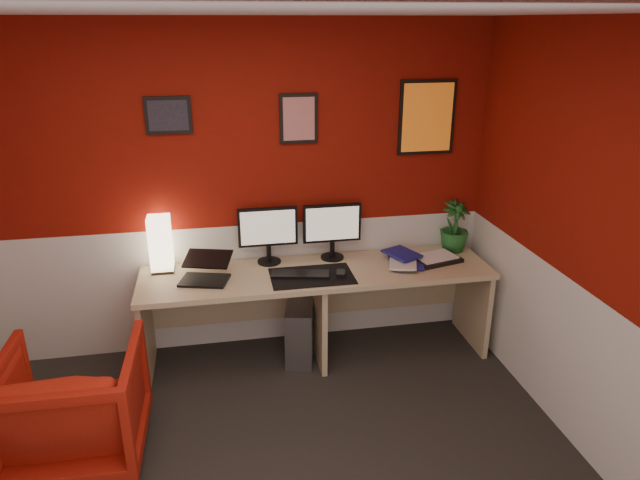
{
  "coord_description": "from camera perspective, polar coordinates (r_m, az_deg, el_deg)",
  "views": [
    {
      "loc": [
        -0.09,
        -2.43,
        2.47
      ],
      "look_at": [
        0.6,
        1.21,
        1.05
      ],
      "focal_mm": 32.24,
      "sensor_mm": 36.0,
      "label": 1
    }
  ],
  "objects": [
    {
      "name": "zen_tray",
      "position": [
        4.52,
        11.39,
        -1.85
      ],
      "size": [
        0.4,
        0.33,
        0.03
      ],
      "primitive_type": "cube",
      "rotation": [
        0.0,
        0.0,
        0.26
      ],
      "color": "black",
      "rests_on": "desk"
    },
    {
      "name": "art_right",
      "position": [
        4.52,
        10.56,
        11.87
      ],
      "size": [
        0.44,
        0.02,
        0.56
      ],
      "primitive_type": "cube",
      "color": "orange",
      "rests_on": "wall_back"
    },
    {
      "name": "wainscot_right",
      "position": [
        3.76,
        25.83,
        -12.99
      ],
      "size": [
        0.01,
        3.5,
        1.0
      ],
      "primitive_type": "cube",
      "color": "silver",
      "rests_on": "ground"
    },
    {
      "name": "keyboard",
      "position": [
        4.18,
        -1.99,
        -3.39
      ],
      "size": [
        0.44,
        0.22,
        0.02
      ],
      "primitive_type": "cube",
      "rotation": [
        0.0,
        0.0,
        -0.21
      ],
      "color": "black",
      "rests_on": "desk_mat"
    },
    {
      "name": "laptop",
      "position": [
        4.13,
        -11.49,
        -2.68
      ],
      "size": [
        0.38,
        0.31,
        0.22
      ],
      "primitive_type": "cube",
      "rotation": [
        0.0,
        0.0,
        -0.28
      ],
      "color": "black",
      "rests_on": "desk"
    },
    {
      "name": "desk_mat",
      "position": [
        4.17,
        -0.82,
        -3.6
      ],
      "size": [
        0.6,
        0.38,
        0.01
      ],
      "primitive_type": "cube",
      "color": "black",
      "rests_on": "desk"
    },
    {
      "name": "armchair",
      "position": [
        3.78,
        -23.23,
        -14.86
      ],
      "size": [
        0.78,
        0.8,
        0.72
      ],
      "primitive_type": "imported",
      "rotation": [
        0.0,
        0.0,
        3.12
      ],
      "color": "#A72214",
      "rests_on": "ground"
    },
    {
      "name": "art_center",
      "position": [
        4.26,
        -2.13,
        11.95
      ],
      "size": [
        0.28,
        0.02,
        0.36
      ],
      "primitive_type": "cube",
      "color": "red",
      "rests_on": "wall_back"
    },
    {
      "name": "wall_right",
      "position": [
        3.43,
        27.85,
        -2.41
      ],
      "size": [
        0.01,
        3.5,
        2.5
      ],
      "primitive_type": "cube",
      "color": "maroon",
      "rests_on": "ground"
    },
    {
      "name": "monitor_right",
      "position": [
        4.39,
        1.25,
        1.7
      ],
      "size": [
        0.45,
        0.06,
        0.58
      ],
      "primitive_type": "cube",
      "color": "black",
      "rests_on": "desk"
    },
    {
      "name": "book_top",
      "position": [
        4.38,
        7.14,
        -1.68
      ],
      "size": [
        0.29,
        0.33,
        0.03
      ],
      "primitive_type": "imported",
      "rotation": [
        0.0,
        0.0,
        0.41
      ],
      "color": "navy",
      "rests_on": "book_middle"
    },
    {
      "name": "mouse",
      "position": [
        4.17,
        2.07,
        -3.35
      ],
      "size": [
        0.08,
        0.11,
        0.03
      ],
      "primitive_type": "cube",
      "rotation": [
        0.0,
        0.0,
        -0.23
      ],
      "color": "black",
      "rests_on": "desk_mat"
    },
    {
      "name": "art_left",
      "position": [
        4.22,
        -14.84,
        11.88
      ],
      "size": [
        0.32,
        0.02,
        0.26
      ],
      "primitive_type": "cube",
      "color": "black",
      "rests_on": "wall_back"
    },
    {
      "name": "ceiling",
      "position": [
        2.43,
        -9.3,
        21.48
      ],
      "size": [
        4.0,
        3.5,
        0.01
      ],
      "primitive_type": "cube",
      "color": "white",
      "rests_on": "ground"
    },
    {
      "name": "wall_back",
      "position": [
        4.35,
        -9.16,
        4.46
      ],
      "size": [
        4.0,
        0.01,
        2.5
      ],
      "primitive_type": "cube",
      "color": "maroon",
      "rests_on": "ground"
    },
    {
      "name": "wainscot_back",
      "position": [
        4.62,
        -8.62,
        -4.52
      ],
      "size": [
        4.0,
        0.01,
        1.0
      ],
      "primitive_type": "cube",
      "color": "silver",
      "rests_on": "ground"
    },
    {
      "name": "desk",
      "position": [
        4.43,
        -0.25,
        -7.37
      ],
      "size": [
        2.6,
        0.65,
        0.73
      ],
      "primitive_type": "cube",
      "color": "tan",
      "rests_on": "ground"
    },
    {
      "name": "monitor_left",
      "position": [
        4.32,
        -5.18,
        1.31
      ],
      "size": [
        0.45,
        0.06,
        0.58
      ],
      "primitive_type": "cube",
      "color": "black",
      "rests_on": "desk"
    },
    {
      "name": "potted_plant",
      "position": [
        4.69,
        13.21,
        1.32
      ],
      "size": [
        0.28,
        0.28,
        0.41
      ],
      "primitive_type": "imported",
      "rotation": [
        0.0,
        0.0,
        0.25
      ],
      "color": "#19591E",
      "rests_on": "desk"
    },
    {
      "name": "pc_tower",
      "position": [
        4.5,
        -1.98,
        -8.9
      ],
      "size": [
        0.3,
        0.48,
        0.45
      ],
      "primitive_type": "cube",
      "rotation": [
        0.0,
        0.0,
        -0.22
      ],
      "color": "#99999E",
      "rests_on": "ground"
    },
    {
      "name": "book_middle",
      "position": [
        4.35,
        6.92,
        -2.19
      ],
      "size": [
        0.28,
        0.32,
        0.02
      ],
      "primitive_type": "imported",
      "rotation": [
        0.0,
        0.0,
        -0.33
      ],
      "color": "silver",
      "rests_on": "book_bottom"
    },
    {
      "name": "book_bottom",
      "position": [
        4.41,
        6.95,
        -2.19
      ],
      "size": [
        0.29,
        0.35,
        0.03
      ],
      "primitive_type": "imported",
      "rotation": [
        0.0,
        0.0,
        -0.17
      ],
      "color": "navy",
      "rests_on": "desk"
    },
    {
      "name": "shoji_lamp",
      "position": [
        4.35,
        -15.53,
        -0.51
      ],
      "size": [
        0.16,
        0.16,
        0.4
      ],
      "primitive_type": "cube",
      "color": "#FFE5B2",
      "rests_on": "desk"
    }
  ]
}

